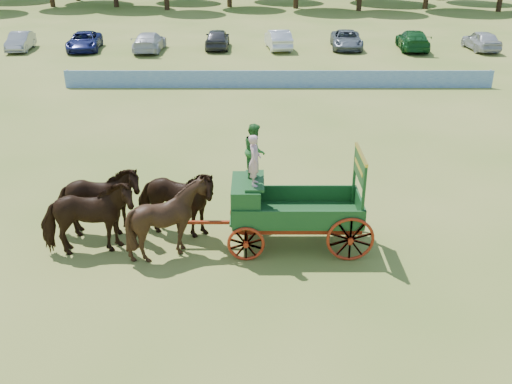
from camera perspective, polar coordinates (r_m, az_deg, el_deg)
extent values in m
plane|color=olive|center=(18.63, 7.38, -3.60)|extent=(160.00, 160.00, 0.00)
imported|color=black|center=(17.25, -16.48, -2.58)|extent=(2.94, 1.77, 2.32)
imported|color=black|center=(18.19, -15.59, -1.00)|extent=(2.89, 1.61, 2.32)
imported|color=black|center=(16.73, -8.57, -2.66)|extent=(2.52, 2.35, 2.32)
imported|color=black|center=(17.70, -8.09, -1.02)|extent=(2.96, 1.84, 2.32)
cube|color=#9F260F|center=(17.29, -0.96, -3.50)|extent=(0.12, 2.00, 0.12)
cube|color=#9F260F|center=(17.50, 8.93, -3.46)|extent=(0.12, 2.00, 0.12)
cube|color=#9F260F|center=(16.79, 4.15, -4.02)|extent=(3.80, 0.10, 0.12)
cube|color=#9F260F|center=(17.76, 3.91, -2.31)|extent=(3.80, 0.10, 0.12)
cube|color=#9F260F|center=(17.26, -3.96, -3.05)|extent=(2.80, 0.09, 0.09)
cube|color=#1A4F25|center=(17.14, 4.05, -2.31)|extent=(3.80, 1.80, 0.10)
cube|color=#1A4F25|center=(16.23, 4.28, -2.78)|extent=(3.80, 0.06, 0.55)
cube|color=#1A4F25|center=(17.80, 3.90, -0.16)|extent=(3.80, 0.06, 0.55)
cube|color=#1A4F25|center=(17.25, 10.33, -1.39)|extent=(0.06, 1.80, 0.55)
cube|color=#1A4F25|center=(16.86, -0.98, -0.65)|extent=(0.85, 1.70, 1.05)
cube|color=#1A4F25|center=(16.62, -0.14, 1.12)|extent=(0.55, 1.50, 0.08)
cube|color=#1A4F25|center=(16.96, -2.26, -1.26)|extent=(0.10, 1.60, 0.65)
cube|color=#1A4F25|center=(17.09, -1.64, -2.17)|extent=(0.55, 1.60, 0.06)
cube|color=#1A4F25|center=(16.25, 10.68, -0.58)|extent=(0.08, 0.08, 1.80)
cube|color=#1A4F25|center=(17.68, 9.81, 1.64)|extent=(0.08, 0.08, 1.80)
cube|color=#1A4F25|center=(16.73, 10.38, 2.45)|extent=(0.07, 1.75, 0.75)
cube|color=gold|center=(16.58, 10.48, 3.73)|extent=(0.08, 1.80, 0.09)
cube|color=gold|center=(16.72, 10.24, 2.45)|extent=(0.02, 1.30, 0.12)
torus|color=#9F260F|center=(16.48, -1.01, -5.21)|extent=(1.09, 0.09, 1.09)
torus|color=#9F260F|center=(18.15, -0.91, -2.22)|extent=(1.09, 0.09, 1.09)
torus|color=#9F260F|center=(16.63, 9.41, -4.70)|extent=(1.39, 0.09, 1.39)
torus|color=#9F260F|center=(18.29, 8.53, -1.77)|extent=(1.39, 0.09, 1.39)
imported|color=#CE9EA6|center=(16.00, -0.14, 3.20)|extent=(0.36, 0.55, 1.49)
imported|color=#256427|center=(16.63, -0.14, 4.23)|extent=(0.60, 0.77, 1.58)
cube|color=#1D50A1|center=(35.26, 2.30, 11.20)|extent=(26.00, 0.08, 1.05)
imported|color=gray|center=(50.39, -22.50, 13.74)|extent=(2.00, 4.44, 1.41)
imported|color=navy|center=(48.83, -16.79, 14.24)|extent=(2.94, 5.33, 1.41)
imported|color=silver|center=(47.23, -10.63, 14.56)|extent=(2.15, 5.13, 1.48)
imported|color=#333338|center=(47.63, -3.89, 15.06)|extent=(1.92, 4.67, 1.58)
imported|color=silver|center=(47.31, 2.24, 15.01)|extent=(2.21, 4.87, 1.55)
imported|color=slate|center=(48.10, 9.04, 14.81)|extent=(2.68, 5.24, 1.42)
imported|color=#144C1E|center=(48.63, 15.40, 14.44)|extent=(2.61, 5.48, 1.54)
imported|color=#B2B2B7|center=(50.11, 21.61, 13.91)|extent=(2.01, 4.63, 1.55)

